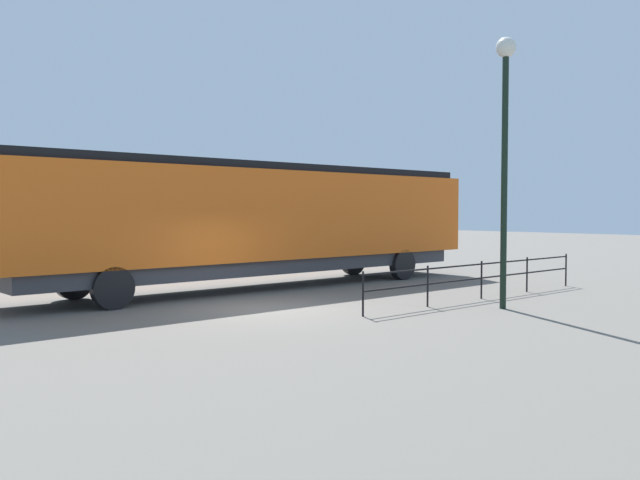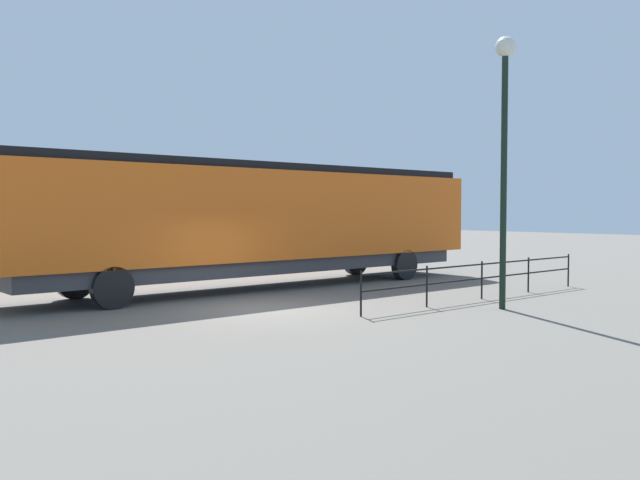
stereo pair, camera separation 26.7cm
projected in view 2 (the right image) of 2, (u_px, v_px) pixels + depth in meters
ground_plane at (264, 309)px, 16.98m from camera, size 120.00×120.00×0.00m
locomotive at (271, 218)px, 21.85m from camera, size 2.88×17.33×4.01m
lamp_post at (504, 122)px, 16.85m from camera, size 0.51×0.51×6.90m
platform_fence at (482, 274)px, 18.95m from camera, size 0.05×9.66×1.08m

